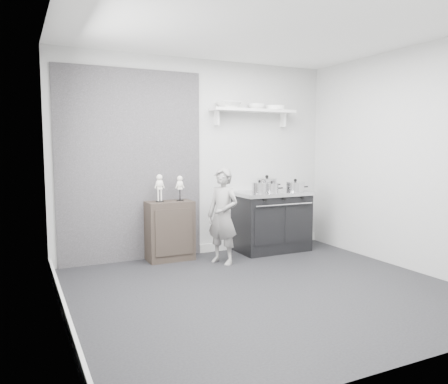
% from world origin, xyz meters
% --- Properties ---
extents(ground, '(4.00, 4.00, 0.00)m').
position_xyz_m(ground, '(0.00, 0.00, 0.00)').
color(ground, black).
rests_on(ground, ground).
extents(room_shell, '(4.02, 3.62, 2.71)m').
position_xyz_m(room_shell, '(-0.09, 0.15, 1.64)').
color(room_shell, '#A9A9A7').
rests_on(room_shell, ground).
extents(wall_shelf, '(1.30, 0.26, 0.24)m').
position_xyz_m(wall_shelf, '(0.80, 1.68, 2.01)').
color(wall_shelf, silver).
rests_on(wall_shelf, room_shell).
extents(stove, '(1.08, 0.67, 0.86)m').
position_xyz_m(stove, '(1.00, 1.48, 0.43)').
color(stove, black).
rests_on(stove, ground).
extents(side_cabinet, '(0.61, 0.35, 0.79)m').
position_xyz_m(side_cabinet, '(-0.50, 1.61, 0.39)').
color(side_cabinet, black).
rests_on(side_cabinet, ground).
extents(child, '(0.47, 0.54, 1.24)m').
position_xyz_m(child, '(0.06, 1.14, 0.62)').
color(child, slate).
rests_on(child, ground).
extents(pot_front_left, '(0.30, 0.22, 0.19)m').
position_xyz_m(pot_front_left, '(0.72, 1.35, 0.94)').
color(pot_front_left, '#BDBDBF').
rests_on(pot_front_left, stove).
extents(pot_back_left, '(0.38, 0.29, 0.23)m').
position_xyz_m(pot_back_left, '(0.99, 1.60, 0.95)').
color(pot_back_left, '#BDBDBF').
rests_on(pot_back_left, stove).
extents(pot_front_right, '(0.35, 0.26, 0.19)m').
position_xyz_m(pot_front_right, '(1.28, 1.30, 0.93)').
color(pot_front_right, '#BDBDBF').
rests_on(pot_front_right, stove).
extents(pot_front_center, '(0.28, 0.19, 0.17)m').
position_xyz_m(pot_front_center, '(0.91, 1.34, 0.93)').
color(pot_front_center, '#BDBDBF').
rests_on(pot_front_center, stove).
extents(skeleton_full, '(0.12, 0.07, 0.41)m').
position_xyz_m(skeleton_full, '(-0.63, 1.61, 0.99)').
color(skeleton_full, white).
rests_on(skeleton_full, side_cabinet).
extents(skeleton_torso, '(0.11, 0.07, 0.38)m').
position_xyz_m(skeleton_torso, '(-0.35, 1.61, 0.98)').
color(skeleton_torso, white).
rests_on(skeleton_torso, side_cabinet).
extents(bowl_large, '(0.34, 0.34, 0.08)m').
position_xyz_m(bowl_large, '(0.40, 1.67, 2.08)').
color(bowl_large, white).
rests_on(bowl_large, wall_shelf).
extents(bowl_small, '(0.23, 0.23, 0.07)m').
position_xyz_m(bowl_small, '(0.84, 1.67, 2.08)').
color(bowl_small, white).
rests_on(bowl_small, wall_shelf).
extents(plate_stack, '(0.28, 0.28, 0.06)m').
position_xyz_m(plate_stack, '(1.16, 1.67, 2.07)').
color(plate_stack, white).
rests_on(plate_stack, wall_shelf).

